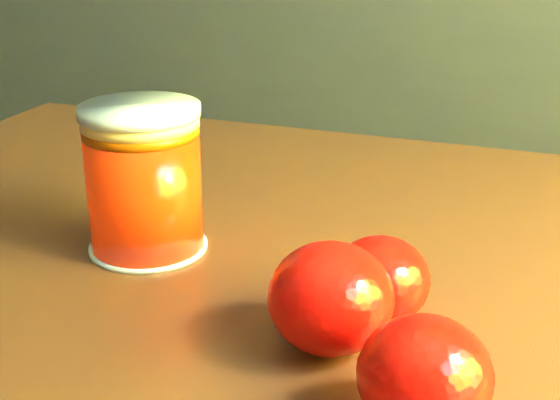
% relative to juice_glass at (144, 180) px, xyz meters
% --- Properties ---
extents(kitchen_counter, '(3.15, 0.60, 0.90)m').
position_rel_juice_glass_xyz_m(kitchen_counter, '(-0.57, 1.43, -0.39)').
color(kitchen_counter, '#424346').
rests_on(kitchen_counter, ground).
extents(juice_glass, '(0.08, 0.08, 0.10)m').
position_rel_juice_glass_xyz_m(juice_glass, '(0.00, 0.00, 0.00)').
color(juice_glass, '#FF2705').
rests_on(juice_glass, table).
extents(orange_front, '(0.06, 0.06, 0.05)m').
position_rel_juice_glass_xyz_m(orange_front, '(0.18, -0.02, -0.03)').
color(orange_front, '#FF1005').
rests_on(orange_front, table).
extents(orange_back, '(0.09, 0.09, 0.06)m').
position_rel_juice_glass_xyz_m(orange_back, '(0.17, -0.06, -0.02)').
color(orange_back, '#FF1005').
rests_on(orange_back, table).
extents(orange_extra, '(0.08, 0.08, 0.06)m').
position_rel_juice_glass_xyz_m(orange_extra, '(0.24, -0.11, -0.02)').
color(orange_extra, '#FF1005').
rests_on(orange_extra, table).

